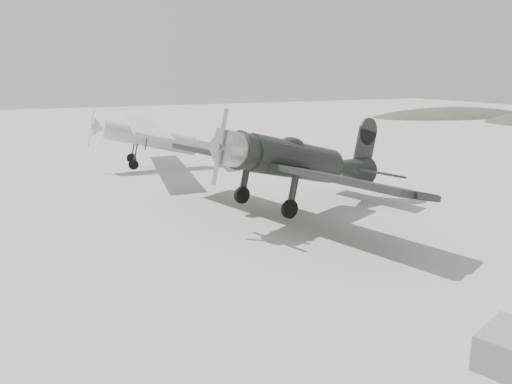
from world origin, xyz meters
The scene contains 5 objects.
ground centered at (0.00, 0.00, 0.00)m, with size 160.00×160.00×0.00m, color #A29E90.
hill_northeast centered at (50.00, 40.00, 0.00)m, with size 32.00×16.00×5.20m, color #2F3A2A.
lowwing_monoplane centered at (4.16, 4.46, 2.33)m, with size 9.92×13.67×4.41m.
highwing_monoplane centered at (1.03, 17.65, 2.22)m, with size 8.95×12.57×3.55m.
equipment_block centered at (2.25, -7.89, 0.40)m, with size 1.61×1.00×0.80m, color slate.
Camera 1 is at (-6.77, -14.33, 6.18)m, focal length 35.00 mm.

